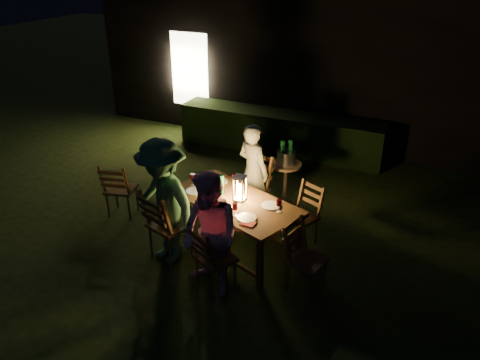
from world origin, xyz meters
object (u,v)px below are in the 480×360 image
at_px(dining_table, 235,205).
at_px(person_house_side, 253,171).
at_px(bottle_table, 222,184).
at_px(side_table, 286,168).
at_px(chair_near_right, 214,268).
at_px(lantern, 240,189).
at_px(bottle_bucket_b, 290,154).
at_px(chair_far_left, 251,198).
at_px(person_opp_right, 210,235).
at_px(chair_spare, 122,198).
at_px(bottle_bucket_a, 282,155).
at_px(chair_end, 305,270).
at_px(person_opp_left, 163,202).
at_px(ice_bucket, 286,157).
at_px(chair_far_right, 301,225).
at_px(chair_near_left, 169,236).

bearing_deg(dining_table, person_house_side, 118.76).
height_order(bottle_table, side_table, bottle_table).
distance_m(chair_near_right, lantern, 1.10).
height_order(chair_near_right, bottle_bucket_b, bottle_bucket_b).
xyz_separation_m(chair_far_left, side_table, (0.33, 0.66, 0.29)).
bearing_deg(person_opp_right, chair_spare, 175.01).
bearing_deg(bottle_bucket_a, chair_spare, -146.67).
distance_m(chair_far_left, bottle_bucket_a, 0.86).
height_order(chair_end, bottle_bucket_a, bottle_bucket_a).
relative_size(dining_table, side_table, 2.94).
height_order(chair_near_right, chair_end, chair_near_right).
bearing_deg(person_opp_left, side_table, 88.32).
relative_size(dining_table, bottle_bucket_b, 6.29).
bearing_deg(dining_table, ice_bucket, 104.27).
distance_m(lantern, bottle_table, 0.30).
bearing_deg(chair_near_right, bottle_bucket_a, 118.63).
bearing_deg(chair_near_right, chair_far_right, 93.52).
distance_m(person_opp_right, bottle_bucket_a, 2.43).
bearing_deg(bottle_bucket_a, bottle_table, -104.62).
bearing_deg(bottle_bucket_b, ice_bucket, -141.34).
bearing_deg(ice_bucket, dining_table, -96.82).
height_order(chair_near_right, person_house_side, person_house_side).
bearing_deg(bottle_bucket_a, bottle_bucket_b, 38.66).
bearing_deg(dining_table, chair_far_right, 54.36).
bearing_deg(chair_far_right, person_house_side, 0.38).
distance_m(person_house_side, person_opp_left, 1.64).
distance_m(chair_spare, bottle_table, 1.85).
height_order(chair_far_left, person_house_side, person_house_side).
bearing_deg(person_house_side, bottle_bucket_a, -93.28).
distance_m(chair_far_right, chair_spare, 2.81).
height_order(chair_near_left, person_opp_right, person_opp_right).
bearing_deg(ice_bucket, chair_spare, -146.54).
bearing_deg(chair_end, person_opp_right, -51.62).
bearing_deg(person_opp_right, lantern, 114.69).
bearing_deg(chair_near_right, person_opp_left, -169.40).
relative_size(chair_spare, bottle_table, 3.35).
xyz_separation_m(chair_spare, bottle_bucket_b, (2.22, 1.47, 0.56)).
height_order(chair_near_right, person_opp_right, person_opp_right).
bearing_deg(chair_spare, bottle_table, -14.27).
distance_m(chair_near_left, ice_bucket, 2.32).
distance_m(person_house_side, bottle_bucket_a, 0.63).
distance_m(chair_near_right, person_house_side, 1.88).
bearing_deg(chair_near_left, lantern, 54.78).
xyz_separation_m(lantern, side_table, (0.12, 1.51, -0.31)).
xyz_separation_m(chair_far_right, person_house_side, (-0.92, 0.41, 0.48)).
distance_m(chair_near_right, bottle_bucket_b, 2.52).
relative_size(chair_far_right, side_table, 1.31).
height_order(chair_end, chair_spare, chair_spare).
xyz_separation_m(lantern, ice_bucket, (0.12, 1.51, -0.12)).
xyz_separation_m(person_house_side, person_opp_right, (0.25, -1.85, 0.03)).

